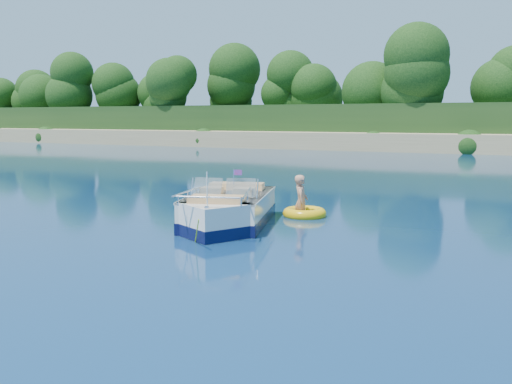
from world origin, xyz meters
TOP-DOWN VIEW (x-y plane):
  - ground at (0.00, 0.00)m, footprint 160.00×160.00m
  - shoreline at (0.00, 63.77)m, footprint 170.00×59.00m
  - treeline at (0.04, 41.01)m, footprint 150.00×7.12m
  - motorboat at (-0.75, 0.63)m, footprint 2.94×5.31m
  - tow_tube at (0.52, 2.88)m, footprint 1.36×1.36m
  - boy at (0.44, 2.82)m, footprint 0.67×0.94m

SIDE VIEW (x-z plane):
  - ground at x=0.00m, z-range 0.00..0.00m
  - boy at x=0.44m, z-range -0.84..0.84m
  - tow_tube at x=0.52m, z-range -0.08..0.25m
  - motorboat at x=-0.75m, z-range -0.56..1.27m
  - shoreline at x=0.00m, z-range -2.02..3.98m
  - treeline at x=0.04m, z-range 1.45..9.64m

